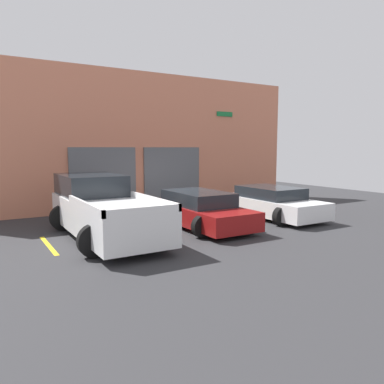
% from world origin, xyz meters
% --- Properties ---
extents(ground_plane, '(28.00, 28.00, 0.00)m').
position_xyz_m(ground_plane, '(0.00, 0.00, 0.00)').
color(ground_plane, '#2D2D30').
extents(shophouse_building, '(15.37, 0.68, 5.78)m').
position_xyz_m(shophouse_building, '(-0.00, 3.29, 2.86)').
color(shophouse_building, '#D17A5B').
rests_on(shophouse_building, ground).
extents(pickup_truck, '(2.48, 5.49, 1.75)m').
position_xyz_m(pickup_truck, '(-3.16, -1.24, 0.82)').
color(pickup_truck, white).
rests_on(pickup_truck, ground).
extents(sedan_white, '(2.21, 4.23, 1.14)m').
position_xyz_m(sedan_white, '(3.16, -1.53, 0.55)').
color(sedan_white, white).
rests_on(sedan_white, ground).
extents(sedan_side, '(2.18, 4.41, 1.16)m').
position_xyz_m(sedan_side, '(0.00, -1.53, 0.56)').
color(sedan_side, maroon).
rests_on(sedan_side, ground).
extents(parking_stripe_far_left, '(0.12, 2.20, 0.01)m').
position_xyz_m(parking_stripe_far_left, '(-4.75, -1.56, 0.00)').
color(parking_stripe_far_left, gold).
rests_on(parking_stripe_far_left, ground).
extents(parking_stripe_left, '(0.12, 2.20, 0.01)m').
position_xyz_m(parking_stripe_left, '(-1.58, -1.56, 0.00)').
color(parking_stripe_left, gold).
rests_on(parking_stripe_left, ground).
extents(parking_stripe_centre, '(0.12, 2.20, 0.01)m').
position_xyz_m(parking_stripe_centre, '(1.58, -1.56, 0.00)').
color(parking_stripe_centre, gold).
rests_on(parking_stripe_centre, ground).
extents(parking_stripe_right, '(0.12, 2.20, 0.01)m').
position_xyz_m(parking_stripe_right, '(4.75, -1.56, 0.00)').
color(parking_stripe_right, gold).
rests_on(parking_stripe_right, ground).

